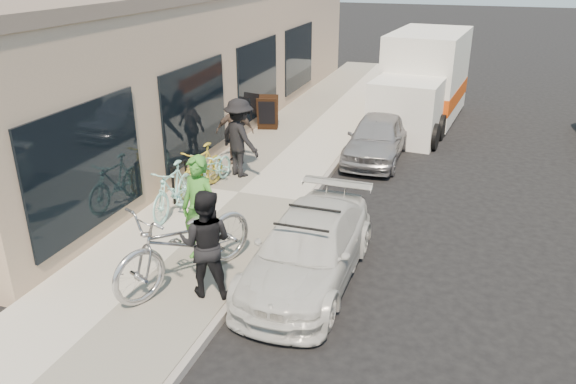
# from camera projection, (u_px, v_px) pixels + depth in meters

# --- Properties ---
(ground) EXTENTS (120.00, 120.00, 0.00)m
(ground) POSITION_uv_depth(u_px,v_px,m) (279.00, 282.00, 9.22)
(ground) COLOR black
(ground) RESTS_ON ground
(sidewalk) EXTENTS (3.00, 34.00, 0.15)m
(sidewalk) POSITION_uv_depth(u_px,v_px,m) (239.00, 195.00, 12.40)
(sidewalk) COLOR #B0AC9E
(sidewalk) RESTS_ON ground
(curb) EXTENTS (0.12, 34.00, 0.13)m
(curb) POSITION_uv_depth(u_px,v_px,m) (306.00, 205.00, 11.94)
(curb) COLOR gray
(curb) RESTS_ON ground
(storefront) EXTENTS (3.60, 20.00, 4.22)m
(storefront) POSITION_uv_depth(u_px,v_px,m) (203.00, 58.00, 16.92)
(storefront) COLOR tan
(storefront) RESTS_ON ground
(bike_rack) EXTENTS (0.08, 0.58, 0.82)m
(bike_rack) POSITION_uv_depth(u_px,v_px,m) (180.00, 178.00, 11.81)
(bike_rack) COLOR black
(bike_rack) RESTS_ON sidewalk
(sandwich_board) EXTENTS (0.73, 0.74, 0.99)m
(sandwich_board) POSITION_uv_depth(u_px,v_px,m) (268.00, 113.00, 16.68)
(sandwich_board) COLOR black
(sandwich_board) RESTS_ON sidewalk
(sedan_white) EXTENTS (1.60, 3.86, 1.16)m
(sedan_white) POSITION_uv_depth(u_px,v_px,m) (308.00, 249.00, 9.11)
(sedan_white) COLOR silver
(sedan_white) RESTS_ON ground
(sedan_silver) EXTENTS (1.39, 3.42, 1.17)m
(sedan_silver) POSITION_uv_depth(u_px,v_px,m) (377.00, 138.00, 14.62)
(sedan_silver) COLOR gray
(sedan_silver) RESTS_ON ground
(moving_truck) EXTENTS (2.62, 5.84, 2.79)m
(moving_truck) POSITION_uv_depth(u_px,v_px,m) (422.00, 84.00, 17.71)
(moving_truck) COLOR silver
(moving_truck) RESTS_ON ground
(tandem_bike) EXTENTS (1.90, 2.78, 1.38)m
(tandem_bike) POSITION_uv_depth(u_px,v_px,m) (186.00, 242.00, 8.72)
(tandem_bike) COLOR #B7B8BA
(tandem_bike) RESTS_ON sidewalk
(woman_rider) EXTENTS (0.76, 0.59, 1.86)m
(woman_rider) POSITION_uv_depth(u_px,v_px,m) (199.00, 209.00, 9.29)
(woman_rider) COLOR #3B872D
(woman_rider) RESTS_ON sidewalk
(man_standing) EXTENTS (0.93, 0.78, 1.70)m
(man_standing) POSITION_uv_depth(u_px,v_px,m) (206.00, 243.00, 8.36)
(man_standing) COLOR black
(man_standing) RESTS_ON sidewalk
(cruiser_bike_a) EXTENTS (0.57, 1.74, 1.03)m
(cruiser_bike_a) POSITION_uv_depth(u_px,v_px,m) (173.00, 190.00, 11.14)
(cruiser_bike_a) COLOR #9CE8DB
(cruiser_bike_a) RESTS_ON sidewalk
(cruiser_bike_b) EXTENTS (0.68, 1.64, 0.84)m
(cruiser_bike_b) POSITION_uv_depth(u_px,v_px,m) (213.00, 168.00, 12.55)
(cruiser_bike_b) COLOR #9CE8DB
(cruiser_bike_b) RESTS_ON sidewalk
(cruiser_bike_c) EXTENTS (0.68, 1.77, 1.04)m
(cruiser_bike_c) POSITION_uv_depth(u_px,v_px,m) (201.00, 169.00, 12.21)
(cruiser_bike_c) COLOR gold
(cruiser_bike_c) RESTS_ON sidewalk
(bystander_a) EXTENTS (1.37, 1.17, 1.84)m
(bystander_a) POSITION_uv_depth(u_px,v_px,m) (239.00, 138.00, 12.98)
(bystander_a) COLOR black
(bystander_a) RESTS_ON sidewalk
(bystander_b) EXTENTS (1.01, 0.71, 1.59)m
(bystander_b) POSITION_uv_depth(u_px,v_px,m) (235.00, 132.00, 13.87)
(bystander_b) COLOR brown
(bystander_b) RESTS_ON sidewalk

